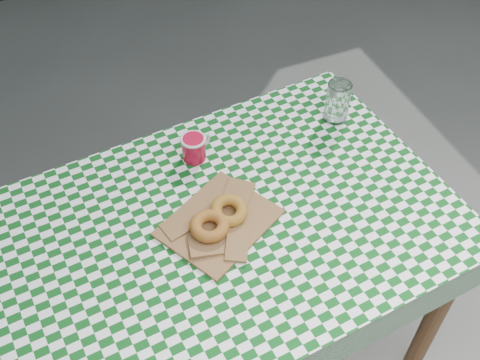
% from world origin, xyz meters
% --- Properties ---
extents(table, '(1.32, 0.94, 0.75)m').
position_xyz_m(table, '(-0.04, 0.07, 0.38)').
color(table, brown).
rests_on(table, ground).
extents(tablecloth, '(1.34, 0.96, 0.01)m').
position_xyz_m(tablecloth, '(-0.04, 0.07, 0.75)').
color(tablecloth, '#0A4514').
rests_on(tablecloth, table).
extents(paper_bag, '(0.37, 0.34, 0.02)m').
position_xyz_m(paper_bag, '(-0.05, 0.08, 0.76)').
color(paper_bag, brown).
rests_on(paper_bag, tablecloth).
extents(bagel_front, '(0.11, 0.11, 0.03)m').
position_xyz_m(bagel_front, '(-0.09, 0.06, 0.79)').
color(bagel_front, '#96521F').
rests_on(bagel_front, paper_bag).
extents(bagel_back, '(0.11, 0.11, 0.03)m').
position_xyz_m(bagel_back, '(-0.02, 0.09, 0.79)').
color(bagel_back, '#A06A21').
rests_on(bagel_back, paper_bag).
extents(coffee_mug, '(0.19, 0.19, 0.08)m').
position_xyz_m(coffee_mug, '(-0.03, 0.34, 0.80)').
color(coffee_mug, '#A30A26').
rests_on(coffee_mug, tablecloth).
extents(drinking_glass, '(0.10, 0.10, 0.14)m').
position_xyz_m(drinking_glass, '(0.45, 0.33, 0.82)').
color(drinking_glass, white).
rests_on(drinking_glass, tablecloth).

